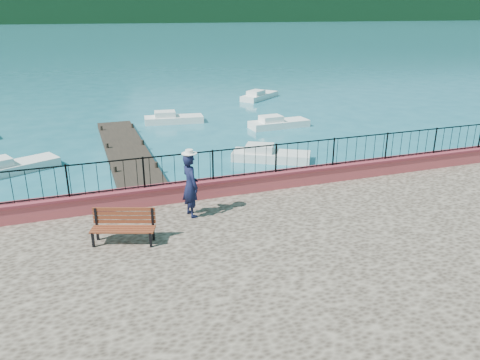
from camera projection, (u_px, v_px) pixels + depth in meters
ground at (265, 284)px, 12.53m from camera, size 2000.00×2000.00×0.00m
parapet at (222, 187)px, 15.30m from camera, size 28.00×0.46×0.58m
railing at (222, 164)px, 15.03m from camera, size 27.00×0.05×0.95m
dock at (130, 160)px, 22.46m from camera, size 2.00×16.00×0.30m
far_forest at (69, 7)px, 274.79m from camera, size 900.00×60.00×18.00m
companion_hill at (255, 16)px, 577.73m from camera, size 448.00×384.00×180.00m
park_bench at (124, 233)px, 12.13m from camera, size 1.72×1.06×0.91m
person at (190, 185)px, 13.53m from camera, size 0.57×0.76×1.90m
hat at (189, 152)px, 13.19m from camera, size 0.44×0.44×0.12m
boat_0 at (8, 165)px, 20.98m from camera, size 4.42×2.94×0.80m
boat_1 at (271, 153)px, 22.76m from camera, size 3.90×3.00×0.80m
boat_2 at (279, 121)px, 29.25m from camera, size 3.83×1.49×0.80m
boat_4 at (174, 117)px, 30.46m from camera, size 3.88×1.76×0.80m
boat_5 at (260, 94)px, 38.70m from camera, size 4.05×3.56×0.80m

